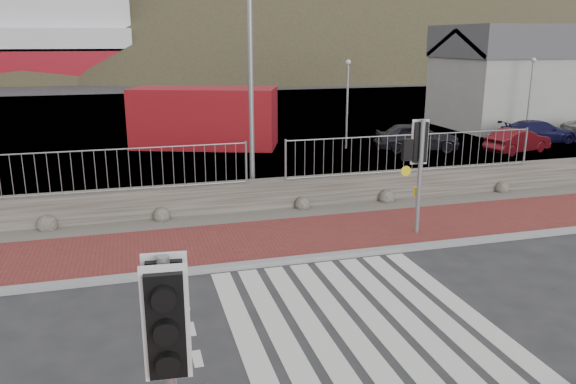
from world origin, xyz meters
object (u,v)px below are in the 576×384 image
object	(u,v)px
car_c	(539,132)
car_b	(518,141)
car_a	(417,137)
traffic_signal_near	(168,339)
traffic_signal_far	(420,153)
shipping_container	(205,117)
streetlight	(255,37)

from	to	relation	value
car_c	car_b	bearing A→B (deg)	128.60
car_a	car_c	distance (m)	6.88
traffic_signal_near	car_b	xyz separation A→B (m)	(16.74, 16.54, -1.66)
traffic_signal_far	car_b	distance (m)	13.44
car_a	car_b	xyz separation A→B (m)	(4.23, -1.64, -0.11)
shipping_container	car_a	size ratio (longest dim) A/B	1.75
car_a	car_c	xyz separation A→B (m)	(6.87, 0.24, -0.09)
traffic_signal_near	streetlight	xyz separation A→B (m)	(3.50, 11.82, 2.86)
traffic_signal_near	car_c	distance (m)	26.79
traffic_signal_near	car_b	world-z (taller)	traffic_signal_near
car_b	shipping_container	bearing A→B (deg)	53.59
shipping_container	car_b	xyz separation A→B (m)	(13.52, -5.37, -0.86)
traffic_signal_near	shipping_container	xyz separation A→B (m)	(3.22, 21.91, -0.81)
traffic_signal_far	streetlight	bearing A→B (deg)	-45.25
streetlight	shipping_container	xyz separation A→B (m)	(-0.28, 10.09, -3.67)
shipping_container	car_c	bearing A→B (deg)	7.81
streetlight	shipping_container	size ratio (longest dim) A/B	1.34
shipping_container	car_b	bearing A→B (deg)	-1.65
streetlight	car_b	size ratio (longest dim) A/B	2.72
shipping_container	streetlight	bearing A→B (deg)	-68.41
shipping_container	car_c	world-z (taller)	shipping_container
traffic_signal_near	car_a	bearing A→B (deg)	60.33
traffic_signal_near	traffic_signal_far	xyz separation A→B (m)	(6.83, 7.62, 0.02)
streetlight	car_b	xyz separation A→B (m)	(13.24, 4.72, -4.52)
shipping_container	car_c	distance (m)	16.56
car_c	streetlight	bearing A→B (deg)	115.84
traffic_signal_far	shipping_container	world-z (taller)	traffic_signal_far
car_a	car_b	world-z (taller)	car_a
traffic_signal_near	car_c	xyz separation A→B (m)	(19.39, 18.41, -1.65)
traffic_signal_near	shipping_container	distance (m)	22.16
car_b	car_c	xyz separation A→B (m)	(2.65, 1.88, 0.01)
traffic_signal_far	streetlight	xyz separation A→B (m)	(-3.33, 4.19, 2.85)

